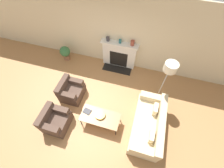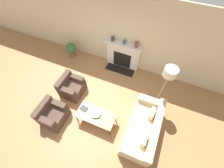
{
  "view_description": "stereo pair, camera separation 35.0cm",
  "coord_description": "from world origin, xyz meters",
  "px_view_note": "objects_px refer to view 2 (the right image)",
  "views": [
    {
      "loc": [
        1.22,
        -1.8,
        4.76
      ],
      "look_at": [
        0.35,
        1.14,
        0.45
      ],
      "focal_mm": 24.0,
      "sensor_mm": 36.0,
      "label": 1
    },
    {
      "loc": [
        1.55,
        -1.68,
        4.76
      ],
      "look_at": [
        0.35,
        1.14,
        0.45
      ],
      "focal_mm": 24.0,
      "sensor_mm": 36.0,
      "label": 2
    }
  ],
  "objects_px": {
    "floor_lamp": "(168,77)",
    "mantel_vase_center_right": "(136,45)",
    "armchair_near": "(52,114)",
    "coffee_table": "(96,116)",
    "potted_plant": "(71,49)",
    "armchair_far": "(71,87)",
    "mantel_vase_left": "(113,39)",
    "book": "(84,108)",
    "fireplace": "(123,56)",
    "mantel_vase_center_left": "(124,42)",
    "couch": "(144,128)",
    "bowl": "(96,113)"
  },
  "relations": [
    {
      "from": "floor_lamp",
      "to": "armchair_far",
      "type": "bearing_deg",
      "value": -166.18
    },
    {
      "from": "fireplace",
      "to": "bowl",
      "type": "distance_m",
      "value": 2.61
    },
    {
      "from": "mantel_vase_center_left",
      "to": "potted_plant",
      "type": "relative_size",
      "value": 0.22
    },
    {
      "from": "couch",
      "to": "bowl",
      "type": "height_order",
      "value": "couch"
    },
    {
      "from": "fireplace",
      "to": "mantel_vase_center_left",
      "type": "relative_size",
      "value": 9.93
    },
    {
      "from": "couch",
      "to": "mantel_vase_center_right",
      "type": "bearing_deg",
      "value": -154.9
    },
    {
      "from": "fireplace",
      "to": "mantel_vase_center_right",
      "type": "relative_size",
      "value": 7.62
    },
    {
      "from": "armchair_near",
      "to": "mantel_vase_left",
      "type": "distance_m",
      "value": 3.36
    },
    {
      "from": "floor_lamp",
      "to": "potted_plant",
      "type": "distance_m",
      "value": 4.27
    },
    {
      "from": "mantel_vase_center_left",
      "to": "potted_plant",
      "type": "xyz_separation_m",
      "value": [
        -2.28,
        -0.32,
        -0.85
      ]
    },
    {
      "from": "potted_plant",
      "to": "coffee_table",
      "type": "bearing_deg",
      "value": -44.67
    },
    {
      "from": "coffee_table",
      "to": "book",
      "type": "xyz_separation_m",
      "value": [
        -0.45,
        0.05,
        0.04
      ]
    },
    {
      "from": "mantel_vase_center_right",
      "to": "coffee_table",
      "type": "bearing_deg",
      "value": -97.59
    },
    {
      "from": "couch",
      "to": "fireplace",
      "type": "bearing_deg",
      "value": -146.42
    },
    {
      "from": "armchair_near",
      "to": "book",
      "type": "height_order",
      "value": "armchair_near"
    },
    {
      "from": "bowl",
      "to": "mantel_vase_center_right",
      "type": "relative_size",
      "value": 1.73
    },
    {
      "from": "potted_plant",
      "to": "book",
      "type": "bearing_deg",
      "value": -50.0
    },
    {
      "from": "potted_plant",
      "to": "armchair_far",
      "type": "bearing_deg",
      "value": -58.22
    },
    {
      "from": "coffee_table",
      "to": "floor_lamp",
      "type": "height_order",
      "value": "floor_lamp"
    },
    {
      "from": "armchair_far",
      "to": "floor_lamp",
      "type": "distance_m",
      "value": 3.29
    },
    {
      "from": "mantel_vase_center_right",
      "to": "couch",
      "type": "bearing_deg",
      "value": -64.9
    },
    {
      "from": "armchair_near",
      "to": "armchair_far",
      "type": "relative_size",
      "value": 1.0
    },
    {
      "from": "coffee_table",
      "to": "armchair_far",
      "type": "bearing_deg",
      "value": 153.08
    },
    {
      "from": "bowl",
      "to": "mantel_vase_center_left",
      "type": "bearing_deg",
      "value": 91.82
    },
    {
      "from": "fireplace",
      "to": "potted_plant",
      "type": "relative_size",
      "value": 2.21
    },
    {
      "from": "armchair_far",
      "to": "potted_plant",
      "type": "height_order",
      "value": "armchair_far"
    },
    {
      "from": "armchair_near",
      "to": "coffee_table",
      "type": "xyz_separation_m",
      "value": [
        1.34,
        0.46,
        0.13
      ]
    },
    {
      "from": "armchair_near",
      "to": "mantel_vase_center_left",
      "type": "distance_m",
      "value": 3.49
    },
    {
      "from": "mantel_vase_center_right",
      "to": "mantel_vase_center_left",
      "type": "bearing_deg",
      "value": 180.0
    },
    {
      "from": "fireplace",
      "to": "armchair_far",
      "type": "height_order",
      "value": "fireplace"
    },
    {
      "from": "mantel_vase_left",
      "to": "potted_plant",
      "type": "relative_size",
      "value": 0.23
    },
    {
      "from": "armchair_near",
      "to": "potted_plant",
      "type": "bearing_deg",
      "value": 20.19
    },
    {
      "from": "couch",
      "to": "potted_plant",
      "type": "relative_size",
      "value": 2.93
    },
    {
      "from": "fireplace",
      "to": "armchair_near",
      "type": "relative_size",
      "value": 1.8
    },
    {
      "from": "fireplace",
      "to": "mantel_vase_left",
      "type": "relative_size",
      "value": 9.54
    },
    {
      "from": "fireplace",
      "to": "mantel_vase_center_left",
      "type": "xyz_separation_m",
      "value": [
        0.01,
        0.01,
        0.67
      ]
    },
    {
      "from": "armchair_near",
      "to": "coffee_table",
      "type": "relative_size",
      "value": 0.65
    },
    {
      "from": "book",
      "to": "potted_plant",
      "type": "bearing_deg",
      "value": 140.54
    },
    {
      "from": "coffee_table",
      "to": "potted_plant",
      "type": "height_order",
      "value": "potted_plant"
    },
    {
      "from": "armchair_far",
      "to": "potted_plant",
      "type": "distance_m",
      "value": 1.96
    },
    {
      "from": "armchair_near",
      "to": "bowl",
      "type": "bearing_deg",
      "value": -69.17
    },
    {
      "from": "armchair_far",
      "to": "coffee_table",
      "type": "height_order",
      "value": "armchair_far"
    },
    {
      "from": "fireplace",
      "to": "coffee_table",
      "type": "relative_size",
      "value": 1.18
    },
    {
      "from": "fireplace",
      "to": "book",
      "type": "xyz_separation_m",
      "value": [
        -0.34,
        -2.6,
        -0.1
      ]
    },
    {
      "from": "fireplace",
      "to": "book",
      "type": "bearing_deg",
      "value": -97.45
    },
    {
      "from": "coffee_table",
      "to": "bowl",
      "type": "bearing_deg",
      "value": 109.48
    },
    {
      "from": "couch",
      "to": "coffee_table",
      "type": "relative_size",
      "value": 1.57
    },
    {
      "from": "floor_lamp",
      "to": "mantel_vase_center_right",
      "type": "height_order",
      "value": "floor_lamp"
    },
    {
      "from": "book",
      "to": "mantel_vase_left",
      "type": "xyz_separation_m",
      "value": [
        -0.11,
        2.62,
        0.77
      ]
    },
    {
      "from": "armchair_near",
      "to": "coffee_table",
      "type": "bearing_deg",
      "value": -71.15
    }
  ]
}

